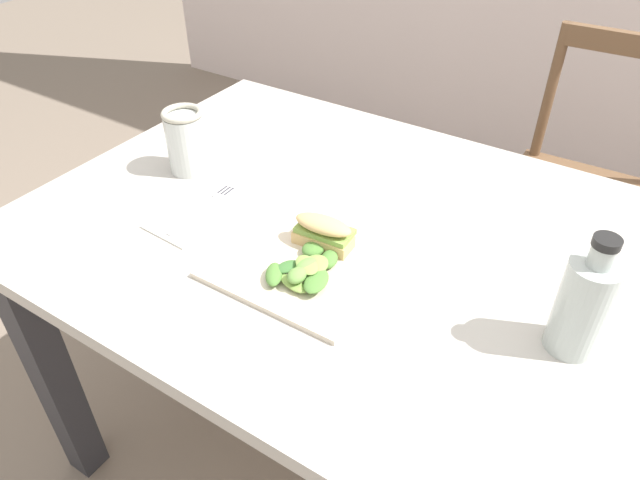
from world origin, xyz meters
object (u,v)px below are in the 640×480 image
Objects in this scene: dining_table at (368,285)px; plate_lunch at (308,259)px; fork_on_napkin at (207,205)px; bottle_cold_brew at (581,310)px; mason_jar_iced_tea at (187,144)px; chair_wooden_far at (579,189)px; sandwich_half_front at (323,232)px.

plate_lunch is at bearing -115.69° from dining_table.
bottle_cold_brew is at bearing 1.45° from fork_on_napkin.
fork_on_napkin is 0.17m from mason_jar_iced_tea.
plate_lunch is at bearing -106.48° from chair_wooden_far.
chair_wooden_far is at bearing 74.89° from dining_table.
plate_lunch is 0.26m from fork_on_napkin.
bottle_cold_brew reaches higher than sandwich_half_front.
sandwich_half_front is at bearing 3.22° from fork_on_napkin.
chair_wooden_far is at bearing 73.52° from plate_lunch.
mason_jar_iced_tea is (-0.39, 0.08, 0.02)m from sandwich_half_front.
sandwich_half_front is at bearing -11.18° from mason_jar_iced_tea.
sandwich_half_front reaches higher than dining_table.
chair_wooden_far is at bearing 97.85° from bottle_cold_brew.
dining_table is 0.19m from sandwich_half_front.
plate_lunch is 2.06× the size of mason_jar_iced_tea.
sandwich_half_front is 0.26m from fork_on_napkin.
bottle_cold_brew reaches higher than plate_lunch.
sandwich_half_front is (-0.29, -0.96, 0.33)m from chair_wooden_far.
plate_lunch is at bearing -17.44° from mason_jar_iced_tea.
bottle_cold_brew is 0.82m from mason_jar_iced_tea.
bottle_cold_brew is (0.13, -0.96, 0.36)m from chair_wooden_far.
mason_jar_iced_tea reaches higher than dining_table.
mason_jar_iced_tea reaches higher than sandwich_half_front.
dining_table is at bearing 16.59° from fork_on_napkin.
sandwich_half_front is 0.55× the size of bottle_cold_brew.
bottle_cold_brew is (0.42, 0.00, 0.03)m from sandwich_half_front.
chair_wooden_far is 1.16m from fork_on_napkin.
plate_lunch is 0.40m from mason_jar_iced_tea.
mason_jar_iced_tea is (-0.44, -0.00, 0.18)m from dining_table.
chair_wooden_far is 1.03m from bottle_cold_brew.
chair_wooden_far reaches higher than fork_on_napkin.
mason_jar_iced_tea is (-0.81, 0.07, -0.01)m from bottle_cold_brew.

